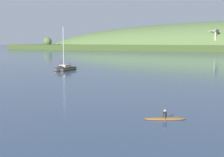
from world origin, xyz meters
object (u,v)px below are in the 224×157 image
dockside_crane (215,41)px  canoe_with_paddler (165,118)px  mooring_buoy_midchannel (59,64)px  sailboat_near_mooring (64,70)px

dockside_crane → canoe_with_paddler: bearing=140.9°
canoe_with_paddler → mooring_buoy_midchannel: bearing=-73.9°
sailboat_near_mooring → canoe_with_paddler: sailboat_near_mooring is taller
dockside_crane → canoe_with_paddler: size_ratio=4.60×
dockside_crane → sailboat_near_mooring: 174.87m
sailboat_near_mooring → mooring_buoy_midchannel: 24.48m
dockside_crane → mooring_buoy_midchannel: bearing=124.7°
sailboat_near_mooring → mooring_buoy_midchannel: size_ratio=20.35×
sailboat_near_mooring → mooring_buoy_midchannel: sailboat_near_mooring is taller
sailboat_near_mooring → dockside_crane: bearing=171.0°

